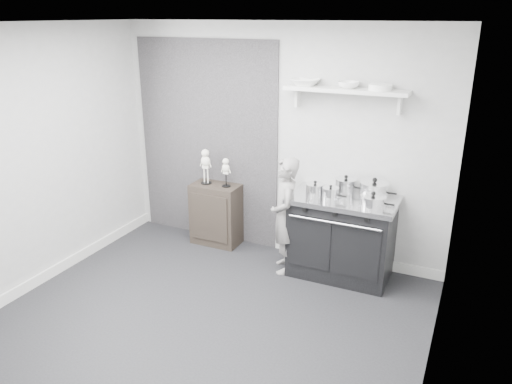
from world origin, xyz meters
TOP-DOWN VIEW (x-y plane):
  - ground at (0.00, 0.00)m, footprint 4.00×4.00m
  - room_shell at (-0.09, 0.15)m, footprint 4.02×3.62m
  - wall_shelf at (0.80, 1.68)m, footprint 1.30×0.26m
  - stove at (0.90, 1.48)m, footprint 1.14×0.71m
  - side_cabinet at (-0.75, 1.61)m, footprint 0.60×0.35m
  - child at (0.30, 1.30)m, footprint 0.50×0.57m
  - pot_front_left at (0.61, 1.38)m, footprint 0.29×0.20m
  - pot_back_left at (0.88, 1.63)m, footprint 0.33×0.24m
  - pot_back_right at (1.19, 1.58)m, footprint 0.39×0.30m
  - pot_front_right at (1.24, 1.32)m, footprint 0.35×0.26m
  - pot_front_center at (0.79, 1.34)m, footprint 0.27×0.18m
  - skeleton_full at (-0.88, 1.61)m, footprint 0.14×0.09m
  - skeleton_torso at (-0.60, 1.61)m, footprint 0.11×0.07m
  - bowl_large at (0.36, 1.67)m, footprint 0.31×0.31m
  - bowl_small at (0.83, 1.67)m, footprint 0.22×0.22m
  - plate_stack at (1.15, 1.67)m, footprint 0.24×0.24m

SIDE VIEW (x-z plane):
  - ground at x=0.00m, z-range 0.00..0.00m
  - side_cabinet at x=-0.75m, z-range 0.00..0.78m
  - stove at x=0.90m, z-range 0.00..0.92m
  - child at x=0.30m, z-range 0.00..1.33m
  - pot_front_right at x=1.24m, z-range 0.90..1.06m
  - skeleton_torso at x=-0.60m, z-range 0.78..1.19m
  - pot_front_center at x=0.79m, z-range 0.90..1.07m
  - pot_front_left at x=0.61m, z-range 0.90..1.07m
  - pot_back_left at x=0.88m, z-range 0.90..1.10m
  - pot_back_right at x=1.19m, z-range 0.89..1.12m
  - skeleton_full at x=-0.88m, z-range 0.78..1.28m
  - room_shell at x=-0.09m, z-range 0.28..2.99m
  - wall_shelf at x=0.80m, z-range 1.89..2.13m
  - plate_stack at x=1.15m, z-range 2.04..2.10m
  - bowl_small at x=0.83m, z-range 2.04..2.11m
  - bowl_large at x=0.36m, z-range 2.04..2.12m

